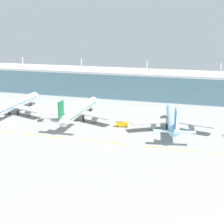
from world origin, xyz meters
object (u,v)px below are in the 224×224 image
at_px(airliner_nearest, 14,105).
at_px(fuel_truck, 122,123).
at_px(airliner_near_middle, 79,111).
at_px(airliner_far_middle, 172,119).

bearing_deg(airliner_nearest, fuel_truck, -4.81).
bearing_deg(airliner_near_middle, airliner_far_middle, -1.94).
xyz_separation_m(airliner_far_middle, fuel_truck, (-29.61, -2.82, -4.18)).
bearing_deg(airliner_far_middle, airliner_nearest, 178.02).
xyz_separation_m(airliner_nearest, fuel_truck, (77.25, -6.51, -4.19)).
height_order(airliner_near_middle, airliner_far_middle, same).
bearing_deg(airliner_far_middle, fuel_truck, -174.57).
relative_size(airliner_far_middle, fuel_truck, 7.99).
height_order(airliner_nearest, fuel_truck, airliner_nearest).
xyz_separation_m(airliner_near_middle, airliner_far_middle, (58.72, -1.99, -0.01)).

